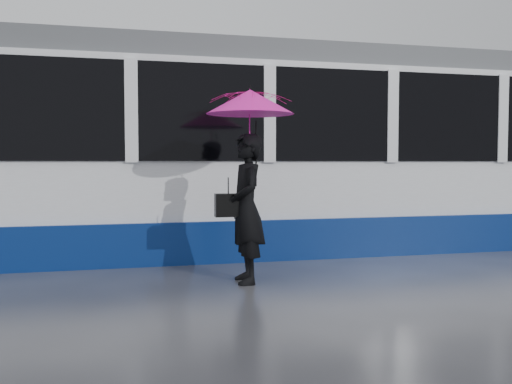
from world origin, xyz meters
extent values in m
plane|color=#29292E|center=(0.00, 0.00, 0.00)|extent=(90.00, 90.00, 0.00)
cube|color=#3F3D38|center=(0.00, 1.78, 0.01)|extent=(34.00, 0.07, 0.02)
cube|color=#3F3D38|center=(0.00, 3.22, 0.01)|extent=(34.00, 0.07, 0.02)
cube|color=white|center=(1.27, 2.50, 1.52)|extent=(24.00, 2.40, 2.95)
cube|color=navy|center=(1.27, 2.50, 0.31)|extent=(24.00, 2.56, 0.62)
cube|color=black|center=(1.27, 2.50, 2.20)|extent=(23.00, 2.48, 1.40)
cube|color=#4E5155|center=(1.27, 2.50, 3.17)|extent=(23.60, 2.20, 0.35)
imported|color=black|center=(0.09, -0.11, 0.92)|extent=(0.45, 0.68, 1.83)
imported|color=#FF158E|center=(0.14, -0.11, 1.93)|extent=(1.02, 1.03, 0.92)
cone|color=#FF158E|center=(0.14, -0.11, 2.22)|extent=(1.09, 1.09, 0.30)
cylinder|color=black|center=(0.14, -0.11, 2.39)|extent=(0.01, 0.01, 0.07)
cylinder|color=black|center=(0.22, -0.09, 1.59)|extent=(0.02, 0.02, 0.80)
cube|color=black|center=(-0.13, -0.09, 0.96)|extent=(0.33, 0.15, 0.28)
cylinder|color=black|center=(-0.13, -0.09, 1.19)|extent=(0.01, 0.01, 0.18)
camera|label=1|loc=(-1.52, -6.88, 1.48)|focal=40.00mm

